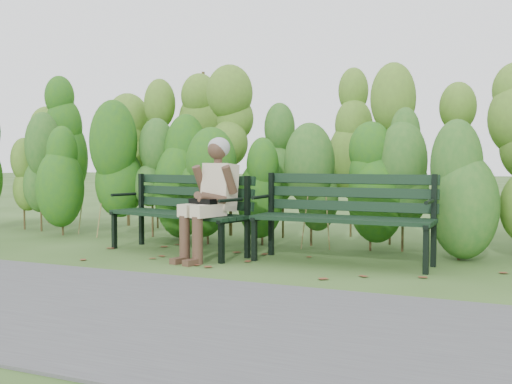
% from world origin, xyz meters
% --- Properties ---
extents(ground, '(80.00, 80.00, 0.00)m').
position_xyz_m(ground, '(0.00, 0.00, 0.00)').
color(ground, '#2A4A17').
extents(footpath, '(60.00, 2.50, 0.01)m').
position_xyz_m(footpath, '(0.00, -2.20, 0.01)').
color(footpath, '#474749').
rests_on(footpath, ground).
extents(hedge_band, '(11.04, 1.67, 2.42)m').
position_xyz_m(hedge_band, '(0.00, 1.86, 1.26)').
color(hedge_band, '#47381E').
rests_on(hedge_band, ground).
extents(leaf_litter, '(5.17, 2.17, 0.01)m').
position_xyz_m(leaf_litter, '(-0.24, -0.23, 0.00)').
color(leaf_litter, brown).
rests_on(leaf_litter, ground).
extents(bench_left, '(1.95, 1.04, 0.93)m').
position_xyz_m(bench_left, '(-1.00, 0.44, 0.55)').
color(bench_left, black).
rests_on(bench_left, ground).
extents(bench_right, '(1.94, 0.68, 0.96)m').
position_xyz_m(bench_right, '(0.97, 0.51, 0.57)').
color(bench_right, black).
rests_on(bench_right, ground).
extents(seated_woman, '(0.57, 0.84, 1.36)m').
position_xyz_m(seated_woman, '(-0.44, 0.10, 0.77)').
color(seated_woman, '#BBAD8B').
rests_on(seated_woman, ground).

